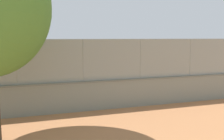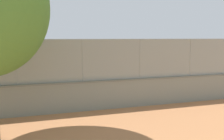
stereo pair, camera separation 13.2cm
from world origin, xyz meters
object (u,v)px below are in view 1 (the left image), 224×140
(player_foreground_swinging, at_px, (131,69))
(sports_ball, at_px, (49,80))
(spare_ball_by_wall, at_px, (160,97))
(player_crossing_court, at_px, (162,80))
(player_near_wall_returning, at_px, (45,70))

(player_foreground_swinging, height_order, sports_ball, player_foreground_swinging)
(player_foreground_swinging, relative_size, spare_ball_by_wall, 9.52)
(player_crossing_court, height_order, sports_ball, player_crossing_court)
(player_near_wall_returning, bearing_deg, sports_ball, 106.25)
(player_crossing_court, distance_m, spare_ball_by_wall, 1.47)
(player_crossing_court, xyz_separation_m, player_foreground_swinging, (-0.14, -5.96, 0.04))
(player_crossing_court, xyz_separation_m, sports_ball, (6.74, -7.62, -0.89))
(player_foreground_swinging, bearing_deg, spare_ball_by_wall, 83.34)
(player_crossing_court, bearing_deg, player_near_wall_returning, -50.57)
(player_foreground_swinging, bearing_deg, player_crossing_court, 88.68)
(player_crossing_court, relative_size, sports_ball, 13.01)
(player_near_wall_returning, distance_m, sports_ball, 1.24)
(sports_ball, distance_m, spare_ball_by_wall, 10.52)
(player_crossing_court, bearing_deg, spare_ball_by_wall, 55.55)
(player_crossing_court, relative_size, spare_ball_by_wall, 9.19)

